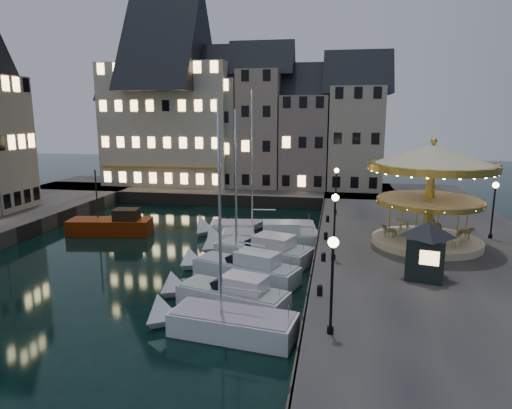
% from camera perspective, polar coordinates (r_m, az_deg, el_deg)
% --- Properties ---
extents(ground, '(160.00, 160.00, 0.00)m').
position_cam_1_polar(ground, '(29.69, -4.69, -9.03)').
color(ground, black).
rests_on(ground, ground).
extents(quay_east, '(16.00, 56.00, 1.30)m').
position_cam_1_polar(quay_east, '(34.93, 20.97, -5.49)').
color(quay_east, '#474442').
rests_on(quay_east, ground).
extents(quay_north, '(44.00, 12.00, 1.30)m').
position_cam_1_polar(quay_north, '(57.77, -5.30, 1.70)').
color(quay_north, '#474442').
rests_on(quay_north, ground).
extents(quaywall_e, '(0.15, 44.00, 1.30)m').
position_cam_1_polar(quaywall_e, '(34.29, 7.69, -5.13)').
color(quaywall_e, '#47423A').
rests_on(quaywall_e, ground).
extents(quaywall_n, '(48.00, 0.15, 1.30)m').
position_cam_1_polar(quaywall_n, '(51.56, -4.92, 0.52)').
color(quaywall_n, '#47423A').
rests_on(quaywall_n, ground).
extents(streetlamp_a, '(0.44, 0.44, 4.17)m').
position_cam_1_polar(streetlamp_a, '(18.96, 9.52, -8.27)').
color(streetlamp_a, black).
rests_on(streetlamp_a, quay_east).
extents(streetlamp_b, '(0.44, 0.44, 4.17)m').
position_cam_1_polar(streetlamp_b, '(28.58, 9.81, -1.56)').
color(streetlamp_b, black).
rests_on(streetlamp_b, quay_east).
extents(streetlamp_c, '(0.44, 0.44, 4.17)m').
position_cam_1_polar(streetlamp_c, '(41.85, 9.99, 2.53)').
color(streetlamp_c, black).
rests_on(streetlamp_c, quay_east).
extents(streetlamp_d, '(0.44, 0.44, 4.17)m').
position_cam_1_polar(streetlamp_d, '(37.18, 27.60, 0.29)').
color(streetlamp_d, black).
rests_on(streetlamp_d, quay_east).
extents(bollard_a, '(0.30, 0.30, 0.57)m').
position_cam_1_polar(bollard_a, '(23.56, 7.98, -10.50)').
color(bollard_a, black).
rests_on(bollard_a, quay_east).
extents(bollard_b, '(0.30, 0.30, 0.57)m').
position_cam_1_polar(bollard_b, '(28.74, 8.43, -6.44)').
color(bollard_b, black).
rests_on(bollard_b, quay_east).
extents(bollard_c, '(0.30, 0.30, 0.57)m').
position_cam_1_polar(bollard_c, '(33.54, 8.72, -3.85)').
color(bollard_c, black).
rests_on(bollard_c, quay_east).
extents(bollard_d, '(0.30, 0.30, 0.57)m').
position_cam_1_polar(bollard_d, '(38.87, 8.95, -1.74)').
color(bollard_d, black).
rests_on(bollard_d, quay_east).
extents(townhouse_na, '(5.50, 8.00, 12.80)m').
position_cam_1_polar(townhouse_na, '(62.90, -15.19, 8.67)').
color(townhouse_na, gray).
rests_on(townhouse_na, quay_north).
extents(townhouse_nb, '(6.16, 8.00, 13.80)m').
position_cam_1_polar(townhouse_nb, '(60.76, -10.50, 9.27)').
color(townhouse_nb, slate).
rests_on(townhouse_nb, quay_north).
extents(townhouse_nc, '(6.82, 8.00, 14.80)m').
position_cam_1_polar(townhouse_nc, '(58.90, -4.92, 9.84)').
color(townhouse_nc, gray).
rests_on(townhouse_nc, quay_north).
extents(townhouse_nd, '(5.50, 8.00, 15.80)m').
position_cam_1_polar(townhouse_nd, '(57.67, 0.69, 10.35)').
color(townhouse_nd, gray).
rests_on(townhouse_nd, quay_north).
extents(townhouse_ne, '(6.16, 8.00, 12.80)m').
position_cam_1_polar(townhouse_ne, '(57.07, 6.16, 8.76)').
color(townhouse_ne, gray).
rests_on(townhouse_ne, quay_north).
extents(townhouse_nf, '(6.82, 8.00, 13.80)m').
position_cam_1_polar(townhouse_nf, '(56.94, 12.33, 9.07)').
color(townhouse_nf, '#A99F88').
rests_on(townhouse_nf, quay_north).
extents(hotel_corner, '(17.60, 9.00, 16.80)m').
position_cam_1_polar(hotel_corner, '(60.71, -10.51, 10.69)').
color(hotel_corner, beige).
rests_on(hotel_corner, quay_north).
extents(motorboat_a, '(7.07, 3.17, 11.66)m').
position_cam_1_polar(motorboat_a, '(22.42, -4.28, -14.58)').
color(motorboat_a, silver).
rests_on(motorboat_a, ground).
extents(motorboat_b, '(7.12, 3.82, 2.15)m').
position_cam_1_polar(motorboat_b, '(25.19, -3.78, -11.29)').
color(motorboat_b, silver).
rests_on(motorboat_b, ground).
extents(motorboat_c, '(7.80, 4.40, 10.50)m').
position_cam_1_polar(motorboat_c, '(29.14, -1.98, -7.99)').
color(motorboat_c, silver).
rests_on(motorboat_c, ground).
extents(motorboat_d, '(7.90, 4.90, 2.15)m').
position_cam_1_polar(motorboat_d, '(32.81, 0.33, -5.80)').
color(motorboat_d, silver).
rests_on(motorboat_d, ground).
extents(motorboat_e, '(8.72, 3.64, 2.15)m').
position_cam_1_polar(motorboat_e, '(36.12, 1.09, -4.18)').
color(motorboat_e, silver).
rests_on(motorboat_e, ground).
extents(motorboat_f, '(9.94, 3.83, 13.15)m').
position_cam_1_polar(motorboat_f, '(39.10, -0.05, -3.14)').
color(motorboat_f, silver).
rests_on(motorboat_f, ground).
extents(red_fishing_boat, '(7.27, 3.42, 5.80)m').
position_cam_1_polar(red_fishing_boat, '(41.52, -17.56, -2.59)').
color(red_fishing_boat, '#631C01').
rests_on(red_fishing_boat, ground).
extents(carousel, '(8.47, 8.47, 7.41)m').
position_cam_1_polar(carousel, '(33.16, 21.08, 3.43)').
color(carousel, beige).
rests_on(carousel, quay_east).
extents(ticket_kiosk, '(3.15, 3.15, 3.69)m').
position_cam_1_polar(ticket_kiosk, '(26.79, 20.58, -4.16)').
color(ticket_kiosk, black).
rests_on(ticket_kiosk, quay_east).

